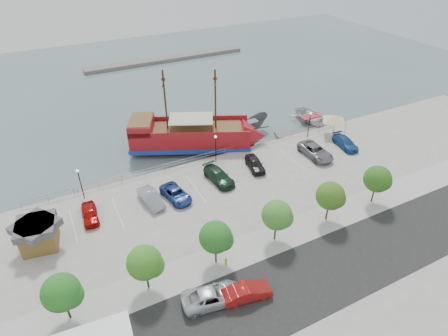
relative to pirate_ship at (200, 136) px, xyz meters
name	(u,v)px	position (x,y,z in m)	size (l,w,h in m)	color
ground	(238,193)	(-0.25, -12.38, -2.19)	(160.00, 160.00, 0.00)	#4F666B
land_slab	(353,320)	(-0.25, -33.38, -1.79)	(100.00, 58.00, 1.20)	gray
street	(317,275)	(-0.25, -28.38, -1.18)	(100.00, 8.00, 0.04)	black
sidewalk	(282,236)	(-0.25, -22.38, -1.18)	(100.00, 4.00, 0.05)	#AFADAA
seawall_railing	(212,155)	(-0.25, -4.58, -0.66)	(50.00, 0.06, 1.00)	gray
far_shore	(167,59)	(9.75, 42.62, -1.79)	(40.00, 3.00, 0.80)	slate
pirate_ship	(200,136)	(0.00, 0.00, 0.00)	(20.84, 13.57, 13.08)	maroon
patrol_boat	(252,126)	(9.54, 0.74, -0.93)	(2.45, 6.53, 2.53)	#575B61
speedboat	(311,118)	(20.73, -0.49, -1.43)	(5.24, 7.34, 1.52)	silver
dock_west	(107,185)	(-15.08, -3.18, -1.98)	(7.22, 2.06, 0.41)	gray
dock_mid	(257,145)	(8.22, -3.18, -2.01)	(6.30, 1.80, 0.36)	gray
dock_east	(298,134)	(16.02, -3.18, -1.98)	(7.46, 2.13, 0.43)	slate
shed	(38,234)	(-23.61, -12.07, 0.47)	(4.39, 4.39, 3.13)	brown
canopy_tent	(334,115)	(19.80, -6.74, 2.09)	(5.07, 5.07, 3.77)	slate
street_van	(212,296)	(-10.58, -26.48, -0.42)	(2.55, 5.53, 1.54)	#BBBDC2
street_sedan	(247,292)	(-7.63, -27.48, -0.44)	(1.60, 4.58, 1.51)	#B31A19
fire_hydrant	(226,261)	(-7.54, -23.18, -0.75)	(0.28, 0.28, 0.80)	yellow
lamp_post_left	(79,179)	(-18.25, -5.88, 1.75)	(0.36, 0.36, 4.28)	black
lamp_post_mid	(216,144)	(-0.25, -5.88, 1.75)	(0.36, 0.36, 4.28)	black
lamp_post_right	(310,120)	(15.75, -5.88, 1.75)	(0.36, 0.36, 4.28)	black
tree_a	(63,293)	(-22.10, -22.46, 2.11)	(3.30, 3.20, 5.00)	#473321
tree_b	(146,263)	(-15.10, -22.46, 2.11)	(3.30, 3.20, 5.00)	#473321
tree_c	(217,238)	(-8.10, -22.46, 2.11)	(3.30, 3.20, 5.00)	#473321
tree_d	(278,216)	(-1.10, -22.46, 2.11)	(3.30, 3.20, 5.00)	#473321
tree_e	(332,197)	(5.90, -22.46, 2.11)	(3.30, 3.20, 5.00)	#473321
tree_f	(379,180)	(12.90, -22.46, 2.11)	(3.30, 3.20, 5.00)	#473321
parked_car_a	(90,214)	(-18.25, -10.07, -0.47)	(1.70, 4.22, 1.44)	#B40C08
parked_car_b	(151,198)	(-11.17, -10.51, -0.42)	(1.64, 4.71, 1.55)	#9295A3
parked_car_c	(176,194)	(-8.18, -11.04, -0.50)	(2.28, 4.94, 1.37)	navy
parked_car_d	(219,176)	(-1.89, -10.16, -0.41)	(2.20, 5.40, 1.57)	#193622
parked_car_e	(255,164)	(3.83, -9.73, -0.42)	(1.81, 4.50, 1.53)	black
parked_car_g	(316,151)	(13.21, -10.94, -0.36)	(2.74, 5.94, 1.65)	gray
parked_car_h	(345,143)	(18.90, -10.86, -0.48)	(1.99, 4.90, 1.42)	#1E4A8A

